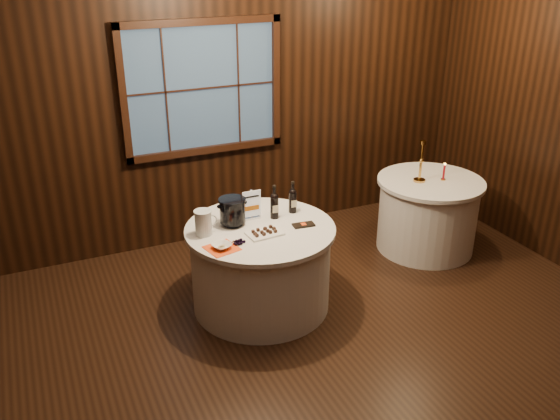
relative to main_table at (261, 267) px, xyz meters
name	(u,v)px	position (x,y,z in m)	size (l,w,h in m)	color
ground	(312,371)	(0.00, -1.00, -0.39)	(6.00, 6.00, 0.00)	black
back_wall	(203,98)	(0.00, 1.48, 1.16)	(6.00, 0.10, 3.00)	black
main_table	(261,267)	(0.00, 0.00, 0.00)	(1.28, 1.28, 0.77)	silver
side_table	(427,214)	(2.00, 0.30, 0.00)	(1.08, 1.08, 0.77)	silver
sign_stand	(252,209)	(0.00, 0.19, 0.47)	(0.17, 0.08, 0.27)	silver
port_bottle_left	(274,204)	(0.19, 0.12, 0.51)	(0.07, 0.08, 0.30)	black
port_bottle_right	(293,199)	(0.38, 0.17, 0.51)	(0.07, 0.07, 0.29)	black
ice_bucket	(232,211)	(-0.19, 0.14, 0.51)	(0.23, 0.23, 0.24)	black
chocolate_plate	(265,233)	(-0.02, -0.14, 0.40)	(0.30, 0.22, 0.04)	white
chocolate_box	(304,225)	(0.35, -0.12, 0.39)	(0.19, 0.09, 0.02)	black
grape_bunch	(239,242)	(-0.27, -0.21, 0.40)	(0.16, 0.06, 0.04)	black
glass_pitcher	(204,222)	(-0.47, 0.07, 0.49)	(0.20, 0.15, 0.21)	silver
orange_napkin	(222,248)	(-0.42, -0.23, 0.38)	(0.23, 0.23, 0.00)	#EE4814
cracker_bowl	(222,246)	(-0.42, -0.23, 0.40)	(0.15, 0.15, 0.04)	white
brass_candlestick	(421,167)	(1.87, 0.32, 0.54)	(0.12, 0.12, 0.43)	gold
red_candle	(444,173)	(2.11, 0.25, 0.46)	(0.05, 0.05, 0.18)	gold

